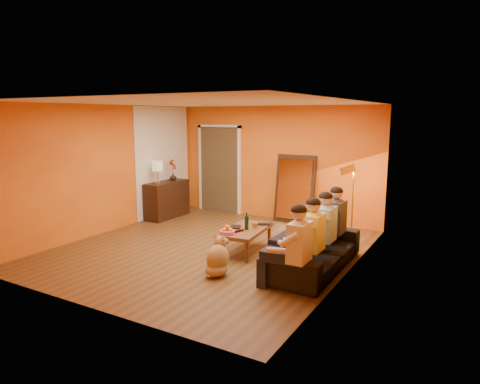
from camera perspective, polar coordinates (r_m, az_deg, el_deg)
The scene contains 27 objects.
room_shell at distance 7.84m, azimuth -2.69°, elevation 2.24°, with size 5.00×5.50×2.60m.
white_accent at distance 10.41m, azimuth -10.20°, elevation 4.06°, with size 0.02×1.90×2.58m, color white.
doorway_recess at distance 10.73m, azimuth -2.40°, elevation 3.04°, with size 1.06×0.30×2.10m, color #3F2D19.
door_jamb_left at distance 10.95m, azimuth -5.26°, elevation 3.15°, with size 0.08×0.06×2.20m, color white.
door_jamb_right at distance 10.34m, azimuth -0.07°, elevation 2.78°, with size 0.08×0.06×2.20m, color white.
door_header at distance 10.55m, azimuth -2.79°, elevation 8.75°, with size 1.22×0.06×0.08m, color white.
mirror_frame at distance 9.66m, azimuth 7.32°, elevation 0.43°, with size 0.92×0.06×1.52m, color black.
mirror_glass at distance 9.63m, azimuth 7.23°, elevation 0.40°, with size 0.78×0.02×1.36m, color white.
sideboard at distance 10.23m, azimuth -9.71°, elevation -0.99°, with size 0.44×1.18×0.85m, color black.
table_lamp at distance 9.90m, azimuth -10.93°, elevation 2.58°, with size 0.24×0.24×0.51m, color beige, non-canonical shape.
sofa at distance 6.86m, azimuth 9.98°, elevation -7.49°, with size 0.85×2.18×0.64m, color black.
coffee_table at distance 7.60m, azimuth 0.74°, elevation -6.42°, with size 0.62×1.22×0.42m, color brown, non-canonical shape.
floor_lamp at distance 8.34m, azimuth 14.78°, elevation -1.66°, with size 0.30×0.24×1.44m, color gold, non-canonical shape.
dog at distance 6.50m, azimuth -2.97°, elevation -8.49°, with size 0.33×0.51×0.61m, color #A17E48, non-canonical shape.
person_far_left at distance 5.84m, azimuth 7.90°, elevation -7.60°, with size 0.70×0.44×1.22m, color beige, non-canonical shape.
person_mid_left at distance 6.33m, azimuth 9.78°, elevation -6.23°, with size 0.70×0.44×1.22m, color #EEE54F, non-canonical shape.
person_mid_right at distance 6.83m, azimuth 11.37°, elevation -5.06°, with size 0.70×0.44×1.22m, color #9CC9F1, non-canonical shape.
person_far_right at distance 7.34m, azimuth 12.75°, elevation -4.05°, with size 0.70×0.44×1.22m, color #303135, non-canonical shape.
fruit_bowl at distance 7.20m, azimuth -1.71°, elevation -4.98°, with size 0.26×0.26×0.16m, color #CF499C, non-canonical shape.
wine_bottle at distance 7.44m, azimuth 0.89°, elevation -3.88°, with size 0.07×0.07×0.31m, color black.
tumbler at distance 7.58m, azimuth 1.98°, elevation -4.44°, with size 0.11×0.11×0.10m, color #B27F3F.
laptop at distance 7.76m, azimuth 3.16°, elevation -4.38°, with size 0.34×0.22×0.03m, color black.
book_lower at distance 7.46m, azimuth -1.22°, elevation -4.97°, with size 0.19×0.26×0.02m, color black.
book_mid at distance 7.46m, azimuth -1.12°, elevation -4.80°, with size 0.20×0.27×0.02m, color #B42814.
book_upper at distance 7.44m, azimuth -1.26°, elevation -4.66°, with size 0.18×0.24×0.02m, color black.
vase at distance 10.34m, azimuth -8.92°, elevation 2.01°, with size 0.16×0.16×0.17m, color black.
flowers at distance 10.30m, azimuth -8.96°, elevation 3.61°, with size 0.17×0.17×0.51m, color #B42814, non-canonical shape.
Camera 1 is at (4.17, -6.18, 2.38)m, focal length 32.00 mm.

